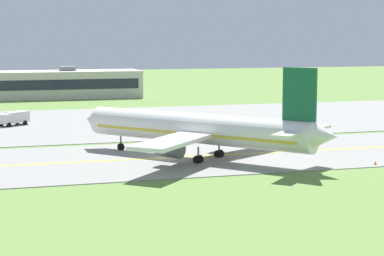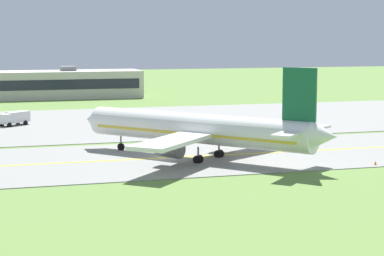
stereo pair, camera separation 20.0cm
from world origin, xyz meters
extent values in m
plane|color=olive|center=(0.00, 0.00, 0.00)|extent=(500.00, 500.00, 0.00)
cube|color=gray|center=(0.00, 0.00, 0.05)|extent=(240.00, 28.00, 0.10)
cube|color=gray|center=(10.00, 42.00, 0.05)|extent=(140.00, 52.00, 0.10)
cube|color=yellow|center=(0.00, 0.00, 0.11)|extent=(220.00, 0.60, 0.01)
cylinder|color=white|center=(3.88, -1.69, 4.20)|extent=(24.94, 28.60, 4.00)
cone|color=white|center=(-7.83, 12.24, 4.20)|extent=(4.58, 4.44, 3.80)
cone|color=white|center=(15.72, -15.77, 4.60)|extent=(4.66, 4.64, 3.40)
cube|color=gold|center=(3.88, -1.69, 3.70)|extent=(23.25, 26.57, 0.36)
cube|color=#1E232D|center=(-6.41, 10.56, 4.90)|extent=(3.76, 3.57, 0.70)
cube|color=white|center=(-1.21, -8.84, 3.70)|extent=(13.60, 14.37, 0.50)
cylinder|color=#47474C|center=(-0.96, -6.03, 2.30)|extent=(3.95, 4.08, 2.30)
cylinder|color=black|center=(-1.99, -4.80, 2.30)|extent=(1.77, 1.54, 2.10)
cube|color=white|center=(11.80, 2.10, 3.70)|extent=(15.26, 12.03, 0.50)
cylinder|color=#47474C|center=(8.99, 2.34, 2.30)|extent=(3.95, 4.08, 2.30)
cylinder|color=black|center=(7.96, 3.57, 2.30)|extent=(1.77, 1.54, 2.10)
cube|color=#145938|center=(13.54, -13.17, 9.45)|extent=(3.14, 3.63, 6.50)
cube|color=white|center=(11.22, -15.38, 5.00)|extent=(5.89, 5.99, 0.30)
cube|color=white|center=(16.11, -11.26, 5.00)|extent=(6.31, 5.35, 0.30)
cylinder|color=slate|center=(-4.48, 8.26, 1.38)|extent=(0.24, 0.24, 1.65)
cylinder|color=black|center=(-4.48, 8.26, 0.55)|extent=(0.98, 1.07, 1.10)
cylinder|color=slate|center=(3.18, -4.89, 1.38)|extent=(0.24, 0.24, 1.65)
cylinder|color=black|center=(2.97, -5.07, 0.55)|extent=(0.98, 1.07, 1.10)
cylinder|color=black|center=(3.39, -4.72, 0.55)|extent=(0.98, 1.07, 1.10)
cylinder|color=slate|center=(7.16, -1.55, 1.38)|extent=(0.24, 0.24, 1.65)
cylinder|color=black|center=(6.95, -1.72, 0.55)|extent=(0.98, 1.07, 1.10)
cylinder|color=black|center=(7.37, -1.37, 0.55)|extent=(0.98, 1.07, 1.10)
cube|color=#264CA5|center=(3.59, 40.83, 1.50)|extent=(2.64, 2.57, 1.80)
cube|color=#1E232D|center=(3.98, 41.49, 1.81)|extent=(1.64, 1.05, 0.81)
cube|color=#264CA5|center=(2.06, 38.26, 1.60)|extent=(3.96, 4.68, 2.00)
cylinder|color=orange|center=(3.59, 40.83, 2.50)|extent=(0.20, 0.20, 0.18)
cylinder|color=black|center=(2.73, 41.35, 0.45)|extent=(0.72, 0.93, 0.90)
cylinder|color=black|center=(4.45, 40.32, 0.45)|extent=(0.72, 0.93, 0.90)
cylinder|color=black|center=(0.72, 38.07, 0.45)|extent=(0.72, 0.93, 0.90)
cylinder|color=black|center=(2.53, 37.00, 0.45)|extent=(0.72, 0.93, 0.90)
cube|color=silver|center=(-19.53, 40.85, 1.50)|extent=(2.66, 2.69, 1.80)
cube|color=#1E232D|center=(-20.12, 40.36, 1.81)|extent=(1.25, 1.50, 0.81)
cube|color=silver|center=(-17.20, 42.74, 1.60)|extent=(4.58, 4.28, 2.00)
cylinder|color=orange|center=(-19.53, 40.85, 2.50)|extent=(0.20, 0.20, 0.18)
cylinder|color=black|center=(-18.90, 40.07, 0.45)|extent=(0.89, 0.80, 0.90)
cylinder|color=black|center=(-20.16, 41.62, 0.45)|extent=(0.89, 0.80, 0.90)
cylinder|color=black|center=(-15.88, 42.45, 0.45)|extent=(0.89, 0.80, 0.90)
cylinder|color=black|center=(-17.21, 44.08, 0.45)|extent=(0.89, 0.80, 0.90)
cube|color=beige|center=(-13.86, 99.98, 3.60)|extent=(63.94, 13.13, 7.21)
cube|color=#1E232D|center=(-13.86, 93.36, 3.96)|extent=(61.38, 0.10, 2.59)
cube|color=slate|center=(-1.07, 99.98, 7.81)|extent=(4.00, 4.00, 1.20)
cone|color=orange|center=(24.58, -12.69, 0.30)|extent=(0.44, 0.44, 0.60)
camera|label=1|loc=(-23.87, -92.64, 16.57)|focal=67.00mm
camera|label=2|loc=(-23.68, -92.70, 16.57)|focal=67.00mm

